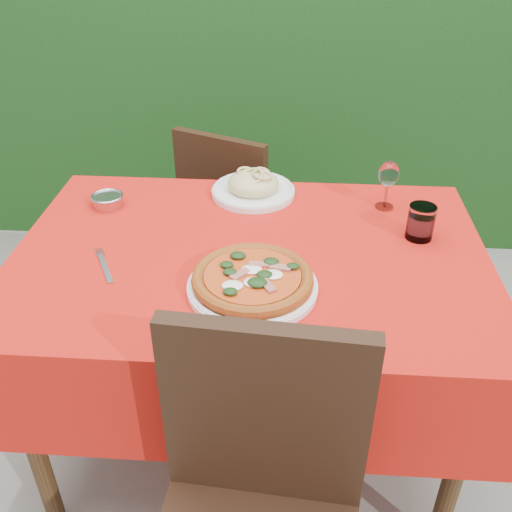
# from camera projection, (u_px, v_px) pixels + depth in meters

# --- Properties ---
(ground) EXTENTS (60.00, 60.00, 0.00)m
(ground) POSITION_uv_depth(u_px,v_px,m) (251.00, 438.00, 1.92)
(ground) COLOR slate
(ground) RESTS_ON ground
(hedge) EXTENTS (3.20, 0.55, 1.78)m
(hedge) POSITION_uv_depth(u_px,v_px,m) (276.00, 47.00, 2.71)
(hedge) COLOR black
(hedge) RESTS_ON ground
(dining_table) EXTENTS (1.26, 0.86, 0.75)m
(dining_table) POSITION_uv_depth(u_px,v_px,m) (250.00, 297.00, 1.60)
(dining_table) COLOR #402C14
(dining_table) RESTS_ON ground
(chair_near) EXTENTS (0.45, 0.45, 0.91)m
(chair_near) POSITION_uv_depth(u_px,v_px,m) (257.00, 512.00, 1.13)
(chair_near) COLOR black
(chair_near) RESTS_ON ground
(chair_far) EXTENTS (0.49, 0.49, 0.83)m
(chair_far) POSITION_uv_depth(u_px,v_px,m) (234.00, 214.00, 2.25)
(chair_far) COLOR black
(chair_far) RESTS_ON ground
(pizza_plate) EXTENTS (0.36, 0.36, 0.06)m
(pizza_plate) POSITION_uv_depth(u_px,v_px,m) (252.00, 281.00, 1.36)
(pizza_plate) COLOR white
(pizza_plate) RESTS_ON dining_table
(pasta_plate) EXTENTS (0.26, 0.26, 0.07)m
(pasta_plate) POSITION_uv_depth(u_px,v_px,m) (253.00, 187.00, 1.78)
(pasta_plate) COLOR white
(pasta_plate) RESTS_ON dining_table
(water_glass) EXTENTS (0.07, 0.07, 0.10)m
(water_glass) POSITION_uv_depth(u_px,v_px,m) (420.00, 224.00, 1.55)
(water_glass) COLOR white
(water_glass) RESTS_ON dining_table
(wine_glass) EXTENTS (0.06, 0.06, 0.15)m
(wine_glass) POSITION_uv_depth(u_px,v_px,m) (389.00, 176.00, 1.66)
(wine_glass) COLOR silver
(wine_glass) RESTS_ON dining_table
(fork) EXTENTS (0.11, 0.17, 0.00)m
(fork) POSITION_uv_depth(u_px,v_px,m) (105.00, 268.00, 1.44)
(fork) COLOR silver
(fork) RESTS_ON dining_table
(steel_ramekin) EXTENTS (0.09, 0.09, 0.03)m
(steel_ramekin) POSITION_uv_depth(u_px,v_px,m) (108.00, 201.00, 1.72)
(steel_ramekin) COLOR #B6B6BD
(steel_ramekin) RESTS_ON dining_table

